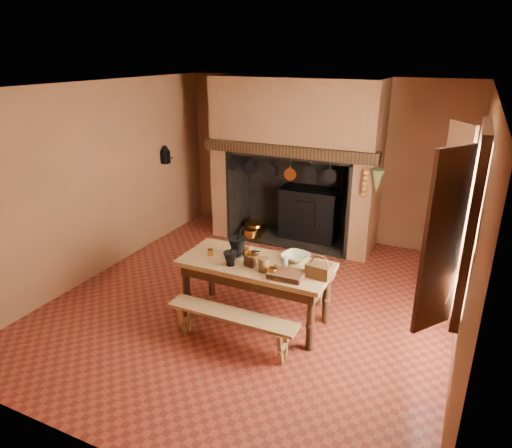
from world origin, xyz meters
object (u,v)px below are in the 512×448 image
Objects in this scene: work_table at (256,271)px; wicker_basket at (319,270)px; iron_range at (310,213)px; coffee_grinder at (251,259)px; mixing_bowl at (296,257)px; bench_front at (232,322)px.

wicker_basket is at bearing -2.67° from work_table.
iron_range is 2.94m from coffee_grinder.
work_table is 6.23× the size of wicker_basket.
coffee_grinder is 0.63× the size of mixing_bowl.
mixing_bowl is (0.43, 0.35, -0.04)m from coffee_grinder.
bench_front is (0.00, -0.63, -0.34)m from work_table.
work_table is at bearing -149.26° from mixing_bowl.
coffee_grinder is at bearing -85.23° from iron_range.
iron_range is 4.80× the size of mixing_bowl.
mixing_bowl is at bearing 52.62° from coffee_grinder.
iron_range is 0.87× the size of work_table.
work_table reaches higher than bench_front.
coffee_grinder is at bearing -95.96° from work_table.
coffee_grinder is (-0.01, -0.10, 0.20)m from work_table.
bench_front is 5.23× the size of wicker_basket.
iron_range is at bearing 116.51° from wicker_basket.
work_table is at bearing 90.00° from bench_front.
iron_range reaches higher than wicker_basket.
iron_range is 3.45m from bench_front.
wicker_basket reaches higher than work_table.
bench_front is 4.63× the size of mixing_bowl.
mixing_bowl reaches higher than work_table.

